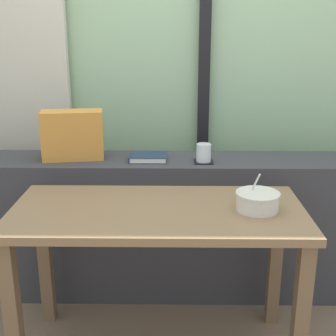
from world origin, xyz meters
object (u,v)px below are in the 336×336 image
juice_glass (204,154)px  closed_book (148,157)px  coaster_square (203,162)px  breakfast_table (158,234)px  soup_bowl (257,201)px  throw_pillow (73,135)px

juice_glass → closed_book: (-0.30, 0.04, -0.03)m
closed_book → coaster_square: bearing=-7.0°
coaster_square → juice_glass: juice_glass is taller
breakfast_table → soup_bowl: bearing=-2.1°
breakfast_table → closed_book: (-0.07, 0.52, 0.20)m
closed_book → throw_pillow: size_ratio=0.62×
throw_pillow → soup_bowl: (0.89, -0.56, -0.15)m
coaster_square → throw_pillow: 0.71m
coaster_square → breakfast_table: bearing=-114.8°
breakfast_table → soup_bowl: soup_bowl is taller
coaster_square → soup_bowl: 0.54m
coaster_square → closed_book: size_ratio=0.50×
breakfast_table → juice_glass: size_ratio=13.40×
coaster_square → juice_glass: bearing=0.0°
closed_book → soup_bowl: bearing=-47.5°
juice_glass → throw_pillow: size_ratio=0.29×
juice_glass → soup_bowl: size_ratio=0.51×
soup_bowl → juice_glass: bearing=111.5°
closed_book → soup_bowl: (0.49, -0.54, -0.04)m
breakfast_table → closed_book: size_ratio=6.33×
closed_book → throw_pillow: (-0.40, 0.02, 0.11)m
breakfast_table → closed_book: closed_book is taller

